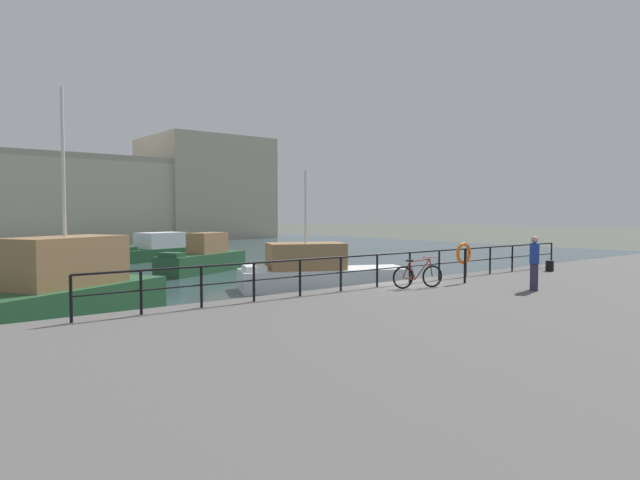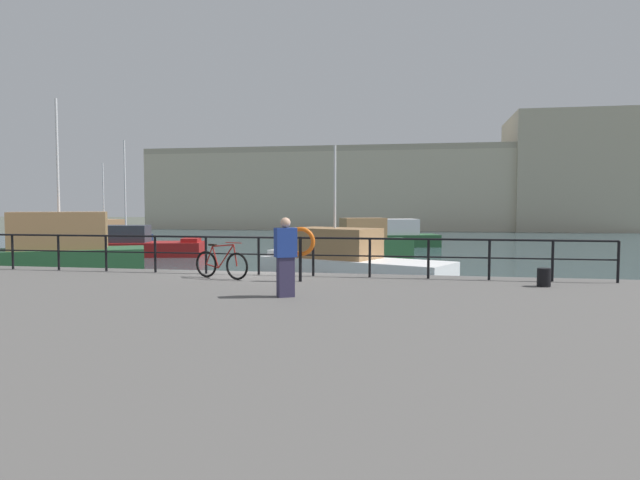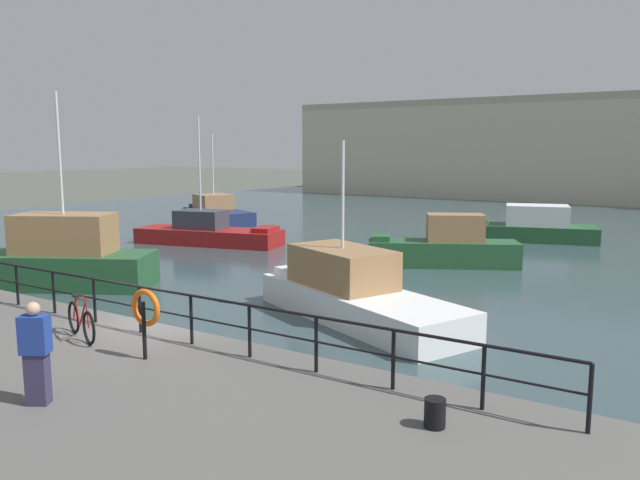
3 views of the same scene
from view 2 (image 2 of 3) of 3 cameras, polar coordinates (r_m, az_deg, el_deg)
name	(u,v)px [view 2 (image 2 of 3)]	position (r m, az deg, el deg)	size (l,w,h in m)	color
ground_plane	(254,308)	(17.03, -6.62, -6.81)	(240.00, 240.00, 0.00)	#4C5147
water_basin	(363,242)	(46.58, 4.32, -0.25)	(80.00, 60.00, 0.01)	#33474C
quay_promenade	(149,342)	(11.00, -16.74, -9.75)	(56.00, 13.00, 1.10)	#565451
harbor_building	(437,187)	(74.02, 11.66, 5.24)	(60.68, 14.25, 13.80)	#C1B79E
moored_cabin_cruiser	(133,246)	(35.54, -18.21, -0.54)	(8.35, 4.18, 6.86)	maroon
moored_green_narrowboat	(49,255)	(24.98, -25.59, -1.38)	(7.71, 5.63, 7.23)	#23512D
moored_harbor_tender	(347,261)	(22.56, 2.73, -2.17)	(8.06, 5.32, 5.41)	white
moored_small_launch	(109,236)	(45.30, -20.46, 0.37)	(7.03, 5.08, 6.20)	navy
moored_blue_motorboat	(391,236)	(42.03, 7.18, 0.42)	(7.29, 4.27, 2.03)	#23512D
moored_white_yacht	(356,244)	(32.29, 3.61, -0.43)	(6.66, 4.63, 2.32)	#23512D
quay_railing	(232,248)	(16.22, -8.82, -0.83)	(20.33, 0.07, 1.08)	black
parked_bicycle	(221,264)	(15.30, -9.88, -2.39)	(1.68, 0.66, 0.98)	black
mooring_bollard	(544,277)	(14.66, 21.56, -3.51)	(0.32, 0.32, 0.44)	black
life_ring_stand	(301,243)	(14.50, -1.95, -0.34)	(0.75, 0.16, 1.40)	black
standing_person	(286,256)	(12.06, -3.48, -1.66)	(0.52, 0.46, 1.69)	#332D4C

